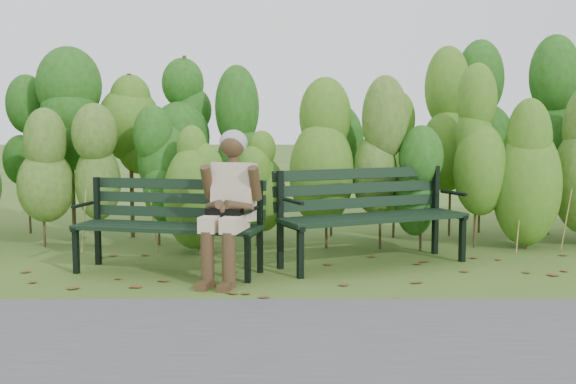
{
  "coord_description": "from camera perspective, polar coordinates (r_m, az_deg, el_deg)",
  "views": [
    {
      "loc": [
        -0.02,
        -6.23,
        1.42
      ],
      "look_at": [
        0.0,
        0.35,
        0.75
      ],
      "focal_mm": 42.0,
      "sensor_mm": 36.0,
      "label": 1
    }
  ],
  "objects": [
    {
      "name": "footpath",
      "position": [
        4.27,
        0.13,
        -13.53
      ],
      "size": [
        60.0,
        2.5,
        0.01
      ],
      "primitive_type": "cube",
      "color": "#474749",
      "rests_on": "ground"
    },
    {
      "name": "bench_left",
      "position": [
        6.56,
        -9.83,
        -2.14
      ],
      "size": [
        1.86,
        0.96,
        0.89
      ],
      "color": "black",
      "rests_on": "ground"
    },
    {
      "name": "ground",
      "position": [
        6.39,
        0.01,
        -7.03
      ],
      "size": [
        80.0,
        80.0,
        0.0
      ],
      "primitive_type": "plane",
      "color": "#3A5A1B"
    },
    {
      "name": "seated_woman",
      "position": [
        6.14,
        -4.99,
        -0.38
      ],
      "size": [
        0.59,
        0.86,
        1.36
      ],
      "color": "beige",
      "rests_on": "ground"
    },
    {
      "name": "bench_right",
      "position": [
        6.87,
        6.85,
        -1.34
      ],
      "size": [
        2.02,
        1.36,
        0.97
      ],
      "color": "black",
      "rests_on": "ground"
    },
    {
      "name": "hedge_band",
      "position": [
        8.09,
        -0.04,
        4.66
      ],
      "size": [
        11.04,
        1.67,
        2.42
      ],
      "color": "#47381E",
      "rests_on": "ground"
    },
    {
      "name": "leaf_litter",
      "position": [
        6.29,
        -4.7,
        -7.23
      ],
      "size": [
        5.51,
        2.18,
        0.01
      ],
      "color": "brown",
      "rests_on": "ground"
    }
  ]
}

